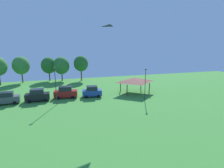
# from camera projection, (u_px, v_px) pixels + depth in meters

# --- Properties ---
(kite_flying_2) EXTENTS (2.89, 3.29, 0.24)m
(kite_flying_2) POSITION_uv_depth(u_px,v_px,m) (100.00, 33.00, 28.57)
(kite_flying_2) COLOR black
(parked_car_leftmost) EXTENTS (4.69, 2.27, 2.31)m
(parked_car_leftmost) POSITION_uv_depth(u_px,v_px,m) (6.00, 98.00, 32.47)
(parked_car_leftmost) COLOR #4C5156
(parked_car_leftmost) RESTS_ON ground
(parked_car_second_from_left) EXTENTS (4.51, 2.13, 2.45)m
(parked_car_second_from_left) POSITION_uv_depth(u_px,v_px,m) (37.00, 95.00, 34.17)
(parked_car_second_from_left) COLOR black
(parked_car_second_from_left) RESTS_ON ground
(parked_car_third_from_left) EXTENTS (4.85, 2.44, 2.48)m
(parked_car_third_from_left) POSITION_uv_depth(u_px,v_px,m) (66.00, 92.00, 36.23)
(parked_car_third_from_left) COLOR maroon
(parked_car_third_from_left) RESTS_ON ground
(parked_car_rightmost_in_row) EXTENTS (4.21, 2.39, 2.32)m
(parked_car_rightmost_in_row) POSITION_uv_depth(u_px,v_px,m) (92.00, 92.00, 37.07)
(parked_car_rightmost_in_row) COLOR #234299
(parked_car_rightmost_in_row) RESTS_ON ground
(park_pavilion) EXTENTS (6.86, 5.49, 3.60)m
(park_pavilion) POSITION_uv_depth(u_px,v_px,m) (135.00, 80.00, 39.69)
(park_pavilion) COLOR brown
(park_pavilion) RESTS_ON ground
(light_post_0) EXTENTS (0.36, 0.20, 6.96)m
(light_post_0) POSITION_uv_depth(u_px,v_px,m) (56.00, 84.00, 31.58)
(light_post_0) COLOR #2D2D33
(light_post_0) RESTS_ON ground
(light_post_1) EXTENTS (0.36, 0.20, 6.34)m
(light_post_1) POSITION_uv_depth(u_px,v_px,m) (145.00, 82.00, 34.55)
(light_post_1) COLOR #2D2D33
(light_post_1) RESTS_ON ground
(treeline_tree_1) EXTENTS (4.69, 4.69, 7.58)m
(treeline_tree_1) POSITION_uv_depth(u_px,v_px,m) (21.00, 66.00, 50.10)
(treeline_tree_1) COLOR brown
(treeline_tree_1) RESTS_ON ground
(treeline_tree_2) EXTENTS (4.49, 4.49, 7.16)m
(treeline_tree_2) POSITION_uv_depth(u_px,v_px,m) (49.00, 65.00, 52.96)
(treeline_tree_2) COLOR brown
(treeline_tree_2) RESTS_ON ground
(treeline_tree_3) EXTENTS (4.79, 4.79, 7.28)m
(treeline_tree_3) POSITION_uv_depth(u_px,v_px,m) (61.00, 66.00, 52.86)
(treeline_tree_3) COLOR brown
(treeline_tree_3) RESTS_ON ground
(treeline_tree_4) EXTENTS (4.33, 4.33, 7.60)m
(treeline_tree_4) POSITION_uv_depth(u_px,v_px,m) (81.00, 64.00, 53.10)
(treeline_tree_4) COLOR brown
(treeline_tree_4) RESTS_ON ground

